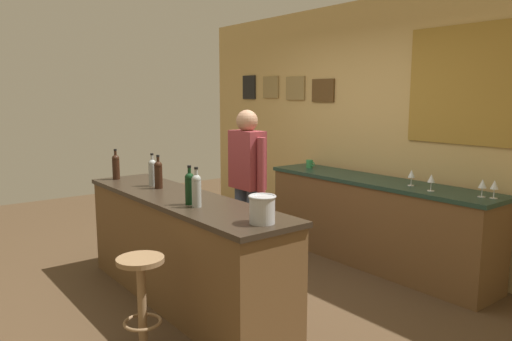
# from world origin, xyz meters

# --- Properties ---
(ground_plane) EXTENTS (10.00, 10.00, 0.00)m
(ground_plane) POSITION_xyz_m (0.00, 0.00, 0.00)
(ground_plane) COLOR #4C3823
(back_wall) EXTENTS (6.00, 0.09, 2.80)m
(back_wall) POSITION_xyz_m (0.01, 2.03, 1.41)
(back_wall) COLOR tan
(back_wall) RESTS_ON ground_plane
(bar_counter) EXTENTS (2.54, 0.60, 0.92)m
(bar_counter) POSITION_xyz_m (0.00, -0.40, 0.46)
(bar_counter) COLOR brown
(bar_counter) RESTS_ON ground_plane
(side_counter) EXTENTS (2.62, 0.56, 0.90)m
(side_counter) POSITION_xyz_m (0.40, 1.65, 0.45)
(side_counter) COLOR brown
(side_counter) RESTS_ON ground_plane
(bartender) EXTENTS (0.52, 0.21, 1.62)m
(bartender) POSITION_xyz_m (-0.19, 0.45, 0.94)
(bartender) COLOR #384766
(bartender) RESTS_ON ground_plane
(bar_stool) EXTENTS (0.32, 0.32, 0.68)m
(bar_stool) POSITION_xyz_m (0.59, -1.03, 0.46)
(bar_stool) COLOR olive
(bar_stool) RESTS_ON ground_plane
(wine_bottle_a) EXTENTS (0.07, 0.07, 0.31)m
(wine_bottle_a) POSITION_xyz_m (-1.13, -0.50, 1.06)
(wine_bottle_a) COLOR black
(wine_bottle_a) RESTS_ON bar_counter
(wine_bottle_b) EXTENTS (0.07, 0.07, 0.31)m
(wine_bottle_b) POSITION_xyz_m (-0.57, -0.37, 1.06)
(wine_bottle_b) COLOR #999E99
(wine_bottle_b) RESTS_ON bar_counter
(wine_bottle_c) EXTENTS (0.07, 0.07, 0.31)m
(wine_bottle_c) POSITION_xyz_m (-0.42, -0.38, 1.06)
(wine_bottle_c) COLOR black
(wine_bottle_c) RESTS_ON bar_counter
(wine_bottle_d) EXTENTS (0.07, 0.07, 0.31)m
(wine_bottle_d) POSITION_xyz_m (0.32, -0.49, 1.06)
(wine_bottle_d) COLOR black
(wine_bottle_d) RESTS_ON bar_counter
(wine_bottle_e) EXTENTS (0.07, 0.07, 0.31)m
(wine_bottle_e) POSITION_xyz_m (0.42, -0.49, 1.06)
(wine_bottle_e) COLOR #999E99
(wine_bottle_e) RESTS_ON bar_counter
(ice_bucket) EXTENTS (0.19, 0.19, 0.19)m
(ice_bucket) POSITION_xyz_m (1.09, -0.39, 1.02)
(ice_bucket) COLOR #B7BABF
(ice_bucket) RESTS_ON bar_counter
(wine_glass_a) EXTENTS (0.07, 0.07, 0.16)m
(wine_glass_a) POSITION_xyz_m (0.84, 1.63, 1.01)
(wine_glass_a) COLOR silver
(wine_glass_a) RESTS_ON side_counter
(wine_glass_b) EXTENTS (0.07, 0.07, 0.16)m
(wine_glass_b) POSITION_xyz_m (1.10, 1.55, 1.01)
(wine_glass_b) COLOR silver
(wine_glass_b) RESTS_ON side_counter
(wine_glass_c) EXTENTS (0.07, 0.07, 0.16)m
(wine_glass_c) POSITION_xyz_m (1.52, 1.65, 1.01)
(wine_glass_c) COLOR silver
(wine_glass_c) RESTS_ON side_counter
(wine_glass_d) EXTENTS (0.07, 0.07, 0.16)m
(wine_glass_d) POSITION_xyz_m (1.60, 1.68, 1.01)
(wine_glass_d) COLOR silver
(wine_glass_d) RESTS_ON side_counter
(coffee_mug) EXTENTS (0.13, 0.08, 0.09)m
(coffee_mug) POSITION_xyz_m (-0.59, 1.67, 0.95)
(coffee_mug) COLOR #338C4C
(coffee_mug) RESTS_ON side_counter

